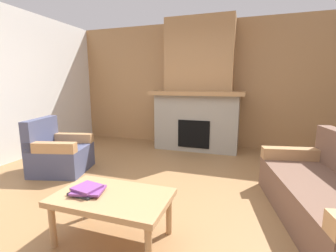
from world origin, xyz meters
name	(u,v)px	position (x,y,z in m)	size (l,w,h in m)	color
ground	(152,205)	(0.00, 0.00, 0.00)	(9.00, 9.00, 0.00)	olive
wall_back_wood_panel	(202,85)	(0.00, 3.00, 1.35)	(6.00, 0.12, 2.70)	#A87A4C
fireplace	(198,94)	(0.00, 2.62, 1.16)	(1.90, 0.82, 2.70)	gray
couch	(334,197)	(1.83, 0.23, 0.29)	(1.16, 1.93, 0.85)	brown
armchair	(59,153)	(-1.80, 0.54, 0.29)	(0.93, 0.93, 0.85)	#474C6B
coffee_table	(112,201)	(-0.09, -0.66, 0.38)	(1.00, 0.60, 0.43)	tan
book_stack_near_edge	(87,190)	(-0.32, -0.70, 0.46)	(0.30, 0.26, 0.06)	#2D2D33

